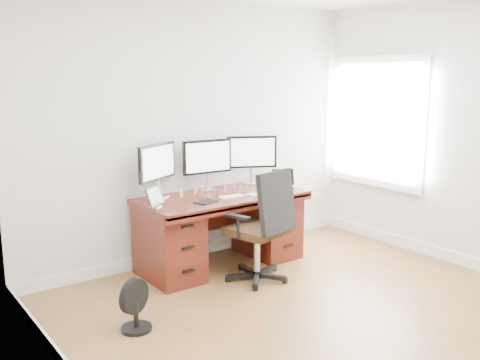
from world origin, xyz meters
TOP-DOWN VIEW (x-y plane):
  - ground at (0.00, 0.00)m, footprint 4.50×4.50m
  - back_wall at (0.00, 2.25)m, footprint 4.00×0.10m
  - desk at (0.00, 1.83)m, footprint 1.70×0.80m
  - office_chair at (0.07, 1.25)m, footprint 0.69×0.69m
  - floor_fan at (-1.34, 1.03)m, footprint 0.28×0.24m
  - monitor_left at (-0.58, 2.07)m, footprint 0.51×0.28m
  - monitor_center at (-0.00, 2.07)m, footprint 0.55×0.15m
  - monitor_right at (0.58, 2.07)m, footprint 0.51×0.28m
  - tablet_left at (-0.77, 1.75)m, footprint 0.24×0.19m
  - tablet_right at (0.77, 1.75)m, footprint 0.25×0.16m
  - keyboard at (0.01, 1.65)m, footprint 0.26×0.14m
  - trackpad at (0.24, 1.61)m, footprint 0.15×0.15m
  - drawing_tablet at (-0.30, 1.63)m, footprint 0.25×0.21m
  - phone at (-0.03, 1.74)m, footprint 0.14×0.08m
  - figurine_yellow at (-0.39, 1.95)m, footprint 0.03×0.03m
  - figurine_orange at (-0.22, 1.95)m, footprint 0.03×0.03m
  - figurine_brown at (-0.15, 1.95)m, footprint 0.03×0.03m
  - figurine_pink at (0.13, 1.95)m, footprint 0.03×0.03m
  - figurine_purple at (0.24, 1.95)m, footprint 0.03×0.03m

SIDE VIEW (x-z plane):
  - ground at x=0.00m, z-range 0.00..0.00m
  - floor_fan at x=-1.34m, z-range -0.01..0.40m
  - office_chair at x=0.07m, z-range -0.18..0.90m
  - desk at x=0.00m, z-range 0.03..0.78m
  - trackpad at x=0.24m, z-range 0.75..0.76m
  - drawing_tablet at x=-0.30m, z-range 0.75..0.76m
  - phone at x=-0.03m, z-range 0.75..0.76m
  - keyboard at x=0.01m, z-range 0.75..0.76m
  - figurine_yellow at x=-0.39m, z-range 0.75..0.84m
  - figurine_orange at x=-0.22m, z-range 0.75..0.84m
  - figurine_brown at x=-0.15m, z-range 0.75..0.84m
  - figurine_pink at x=0.13m, z-range 0.75..0.84m
  - figurine_purple at x=0.24m, z-range 0.75..0.84m
  - tablet_left at x=-0.77m, z-range 0.74..0.93m
  - tablet_right at x=0.77m, z-range 0.74..0.93m
  - monitor_left at x=-0.58m, z-range 0.82..1.35m
  - monitor_center at x=0.00m, z-range 0.82..1.35m
  - monitor_right at x=0.58m, z-range 0.82..1.35m
  - back_wall at x=0.00m, z-range 0.00..2.70m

